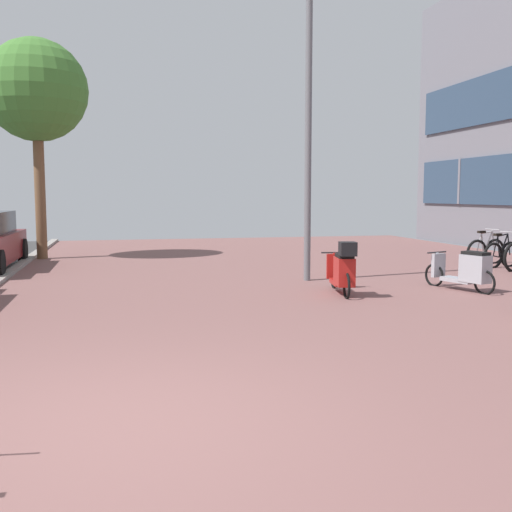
{
  "coord_description": "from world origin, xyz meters",
  "views": [
    {
      "loc": [
        0.06,
        -4.57,
        1.8
      ],
      "look_at": [
        1.53,
        1.75,
        1.13
      ],
      "focal_mm": 41.58,
      "sensor_mm": 36.0,
      "label": 1
    }
  ],
  "objects_px": {
    "bicycle_rack_09": "(502,254)",
    "street_tree": "(36,92)",
    "bicycle_rack_10": "(486,251)",
    "scooter_far": "(467,270)",
    "lamp_post": "(308,119)",
    "scooter_mid": "(343,270)"
  },
  "relations": [
    {
      "from": "bicycle_rack_09",
      "to": "bicycle_rack_10",
      "type": "bearing_deg",
      "value": 87.16
    },
    {
      "from": "street_tree",
      "to": "bicycle_rack_09",
      "type": "bearing_deg",
      "value": -22.42
    },
    {
      "from": "bicycle_rack_09",
      "to": "lamp_post",
      "type": "bearing_deg",
      "value": -168.65
    },
    {
      "from": "bicycle_rack_09",
      "to": "street_tree",
      "type": "bearing_deg",
      "value": 157.58
    },
    {
      "from": "scooter_far",
      "to": "lamp_post",
      "type": "relative_size",
      "value": 0.26
    },
    {
      "from": "bicycle_rack_09",
      "to": "street_tree",
      "type": "height_order",
      "value": "street_tree"
    },
    {
      "from": "bicycle_rack_10",
      "to": "scooter_mid",
      "type": "bearing_deg",
      "value": -145.76
    },
    {
      "from": "bicycle_rack_10",
      "to": "scooter_far",
      "type": "relative_size",
      "value": 0.83
    },
    {
      "from": "bicycle_rack_09",
      "to": "scooter_far",
      "type": "bearing_deg",
      "value": -133.66
    },
    {
      "from": "street_tree",
      "to": "scooter_far",
      "type": "bearing_deg",
      "value": -42.75
    },
    {
      "from": "lamp_post",
      "to": "street_tree",
      "type": "distance_m",
      "value": 8.47
    },
    {
      "from": "scooter_mid",
      "to": "lamp_post",
      "type": "xyz_separation_m",
      "value": [
        -0.05,
        1.9,
        2.9
      ]
    },
    {
      "from": "street_tree",
      "to": "scooter_mid",
      "type": "bearing_deg",
      "value": -51.91
    },
    {
      "from": "scooter_far",
      "to": "lamp_post",
      "type": "distance_m",
      "value": 4.36
    },
    {
      "from": "bicycle_rack_09",
      "to": "scooter_mid",
      "type": "bearing_deg",
      "value": -151.01
    },
    {
      "from": "bicycle_rack_09",
      "to": "street_tree",
      "type": "xyz_separation_m",
      "value": [
        -11.47,
        4.73,
        4.33
      ]
    },
    {
      "from": "scooter_far",
      "to": "street_tree",
      "type": "bearing_deg",
      "value": 137.25
    },
    {
      "from": "scooter_far",
      "to": "lamp_post",
      "type": "xyz_separation_m",
      "value": [
        -2.49,
        2.02,
        2.96
      ]
    },
    {
      "from": "scooter_mid",
      "to": "street_tree",
      "type": "relative_size",
      "value": 0.27
    },
    {
      "from": "scooter_mid",
      "to": "scooter_far",
      "type": "xyz_separation_m",
      "value": [
        2.43,
        -0.12,
        -0.06
      ]
    },
    {
      "from": "scooter_mid",
      "to": "street_tree",
      "type": "height_order",
      "value": "street_tree"
    },
    {
      "from": "bicycle_rack_09",
      "to": "bicycle_rack_10",
      "type": "xyz_separation_m",
      "value": [
        0.04,
        0.71,
        0.01
      ]
    }
  ]
}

